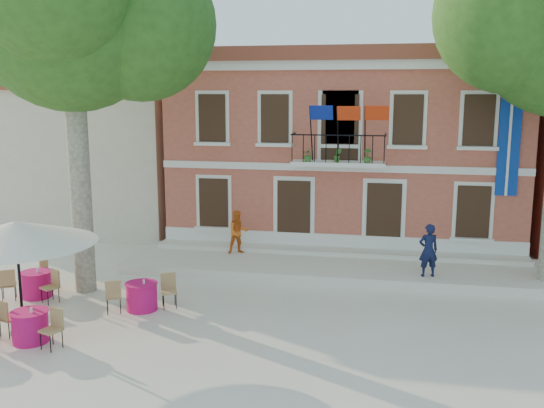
% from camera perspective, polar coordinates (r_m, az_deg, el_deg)
% --- Properties ---
extents(ground, '(90.00, 90.00, 0.00)m').
position_cam_1_polar(ground, '(16.76, -2.56, -10.21)').
color(ground, beige).
rests_on(ground, ground).
extents(main_building, '(13.50, 9.59, 7.50)m').
position_cam_1_polar(main_building, '(25.37, 7.10, 5.57)').
color(main_building, '#C95F48').
rests_on(main_building, ground).
extents(neighbor_west, '(9.40, 9.40, 6.40)m').
position_cam_1_polar(neighbor_west, '(29.49, -15.75, 4.84)').
color(neighbor_west, beige).
rests_on(neighbor_west, ground).
extents(terrace, '(14.00, 3.40, 0.30)m').
position_cam_1_polar(terrace, '(20.54, 5.79, -5.88)').
color(terrace, silver).
rests_on(terrace, ground).
extents(plane_tree_west, '(5.54, 5.54, 10.89)m').
position_cam_1_polar(plane_tree_west, '(18.59, -18.46, 16.53)').
color(plane_tree_west, '#A59E84').
rests_on(plane_tree_west, ground).
extents(patio_umbrella, '(3.85, 3.85, 2.86)m').
position_cam_1_polar(patio_umbrella, '(15.90, -22.96, -2.52)').
color(patio_umbrella, black).
rests_on(patio_umbrella, ground).
extents(pedestrian_navy, '(0.69, 0.55, 1.66)m').
position_cam_1_polar(pedestrian_navy, '(19.29, 14.50, -4.23)').
color(pedestrian_navy, '#101636').
rests_on(pedestrian_navy, terrace).
extents(pedestrian_orange, '(0.93, 0.86, 1.53)m').
position_cam_1_polar(pedestrian_orange, '(21.38, -3.21, -2.66)').
color(pedestrian_orange, orange).
rests_on(pedestrian_orange, terrace).
extents(cafe_table_0, '(1.87, 1.63, 0.95)m').
position_cam_1_polar(cafe_table_0, '(19.13, -21.29, -6.94)').
color(cafe_table_0, '#C2124C').
rests_on(cafe_table_0, ground).
extents(cafe_table_1, '(1.95, 1.05, 0.95)m').
position_cam_1_polar(cafe_table_1, '(15.89, -21.82, -10.56)').
color(cafe_table_1, '#C2124C').
rests_on(cafe_table_1, ground).
extents(cafe_table_3, '(1.91, 1.21, 0.95)m').
position_cam_1_polar(cafe_table_3, '(17.22, -12.17, -8.39)').
color(cafe_table_3, '#C2124C').
rests_on(cafe_table_3, ground).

